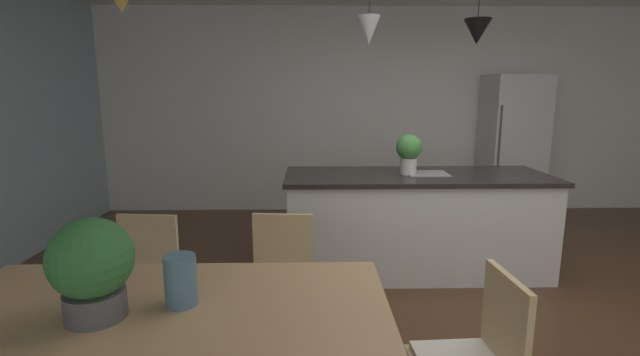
# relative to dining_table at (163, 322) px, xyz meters

# --- Properties ---
(ground_plane) EXTENTS (10.00, 8.40, 0.04)m
(ground_plane) POSITION_rel_dining_table_xyz_m (1.86, 1.12, -0.70)
(ground_plane) COLOR #4C301E
(wall_back_kitchen) EXTENTS (10.00, 0.12, 2.70)m
(wall_back_kitchen) POSITION_rel_dining_table_xyz_m (1.86, 4.38, 0.67)
(wall_back_kitchen) COLOR white
(wall_back_kitchen) RESTS_ON ground_plane
(dining_table) EXTENTS (1.89, 0.96, 0.75)m
(dining_table) POSITION_rel_dining_table_xyz_m (0.00, 0.00, 0.00)
(dining_table) COLOR tan
(dining_table) RESTS_ON ground_plane
(chair_far_right) EXTENTS (0.43, 0.43, 0.87)m
(chair_far_right) POSITION_rel_dining_table_xyz_m (0.43, 0.85, -0.21)
(chair_far_right) COLOR tan
(chair_far_right) RESTS_ON ground_plane
(chair_far_left) EXTENTS (0.44, 0.44, 0.87)m
(chair_far_left) POSITION_rel_dining_table_xyz_m (-0.42, 0.85, -0.21)
(chair_far_left) COLOR tan
(chair_far_left) RESTS_ON ground_plane
(kitchen_island) EXTENTS (2.34, 0.86, 0.91)m
(kitchen_island) POSITION_rel_dining_table_xyz_m (1.56, 2.16, -0.22)
(kitchen_island) COLOR silver
(kitchen_island) RESTS_ON ground_plane
(refrigerator) EXTENTS (0.69, 0.67, 1.82)m
(refrigerator) POSITION_rel_dining_table_xyz_m (3.21, 3.98, 0.23)
(refrigerator) COLOR silver
(refrigerator) RESTS_ON ground_plane
(pendant_over_island_main) EXTENTS (0.19, 0.19, 0.70)m
(pendant_over_island_main) POSITION_rel_dining_table_xyz_m (1.10, 2.16, 1.44)
(pendant_over_island_main) COLOR black
(pendant_over_island_aux) EXTENTS (0.23, 0.23, 0.69)m
(pendant_over_island_aux) POSITION_rel_dining_table_xyz_m (2.01, 2.16, 1.43)
(pendant_over_island_aux) COLOR black
(potted_plant_on_island) EXTENTS (0.23, 0.23, 0.35)m
(potted_plant_on_island) POSITION_rel_dining_table_xyz_m (1.48, 2.16, 0.42)
(potted_plant_on_island) COLOR beige
(potted_plant_on_island) RESTS_ON kitchen_island
(potted_plant_on_table) EXTENTS (0.32, 0.32, 0.41)m
(potted_plant_on_table) POSITION_rel_dining_table_xyz_m (-0.23, -0.08, 0.28)
(potted_plant_on_table) COLOR #4C4C51
(potted_plant_on_table) RESTS_ON dining_table
(vase_on_dining_table) EXTENTS (0.13, 0.13, 0.21)m
(vase_on_dining_table) POSITION_rel_dining_table_xyz_m (0.08, 0.02, 0.17)
(vase_on_dining_table) COLOR slate
(vase_on_dining_table) RESTS_ON dining_table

